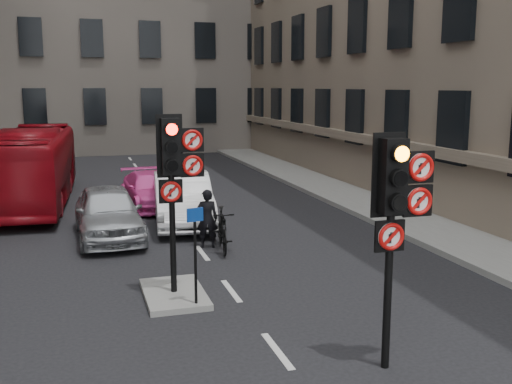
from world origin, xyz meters
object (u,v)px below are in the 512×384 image
car_silver (108,212)px  motorcycle (222,230)px  car_white (182,199)px  car_pink (151,190)px  signal_far (175,165)px  bus_red (33,166)px  signal_near (397,201)px  info_sign (195,242)px  motorcyclist (207,219)px

car_silver → motorcycle: bearing=-40.2°
car_white → car_pink: 3.04m
signal_far → bus_red: size_ratio=0.36×
signal_far → car_silver: 5.75m
signal_near → info_sign: (-2.39, 3.19, -1.25)m
bus_red → motorcycle: 9.61m
car_white → motorcycle: 3.40m
car_silver → car_pink: 4.48m
signal_near → signal_far: 4.77m
motorcycle → motorcyclist: size_ratio=1.18×
signal_near → motorcyclist: (-1.24, 7.52, -1.80)m
motorcyclist → info_sign: bearing=85.6°
bus_red → info_sign: (3.60, -12.05, -0.04)m
car_white → bus_red: bearing=139.7°
signal_near → bus_red: (-5.99, 15.24, -1.21)m
car_silver → bus_red: (-2.30, 5.95, 0.63)m
car_white → motorcyclist: 2.95m
signal_near → bus_red: signal_near is taller
signal_near → motorcyclist: size_ratio=2.28×
signal_near → motorcyclist: 7.83m
signal_near → car_silver: 10.16m
car_pink → motorcyclist: bearing=-87.6°
signal_near → bus_red: bearing=111.4°
car_pink → motorcycle: (1.08, -6.33, -0.05)m
car_white → motorcyclist: size_ratio=3.03×
car_white → motorcycle: (0.46, -3.36, -0.23)m
motorcyclist → info_sign: info_sign is taller
car_silver → motorcyclist: bearing=-37.8°
bus_red → motorcyclist: bus_red is taller
car_silver → info_sign: 6.27m
signal_far → bus_red: 11.81m
car_pink → motorcycle: 6.42m
signal_near → signal_far: bearing=123.0°
info_sign → motorcyclist: bearing=62.6°
car_silver → motorcycle: size_ratio=2.34×
bus_red → signal_near: bearing=-65.3°
car_white → motorcycle: size_ratio=2.57×
motorcyclist → signal_near: bearing=109.8°
bus_red → motorcycle: size_ratio=5.32×
car_silver → signal_near: bearing=-70.3°
info_sign → motorcycle: bearing=57.0°
signal_near → info_sign: size_ratio=1.91×
car_pink → bus_red: (-3.98, 1.79, 0.77)m
car_silver → motorcyclist: motorcyclist is taller
signal_far → car_pink: (0.59, 9.45, -2.10)m
signal_far → car_white: bearing=79.4°
car_silver → car_white: size_ratio=0.91×
car_silver → info_sign: info_sign is taller
car_white → motorcyclist: bearing=-81.4°
car_silver → car_white: (2.30, 1.18, 0.04)m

